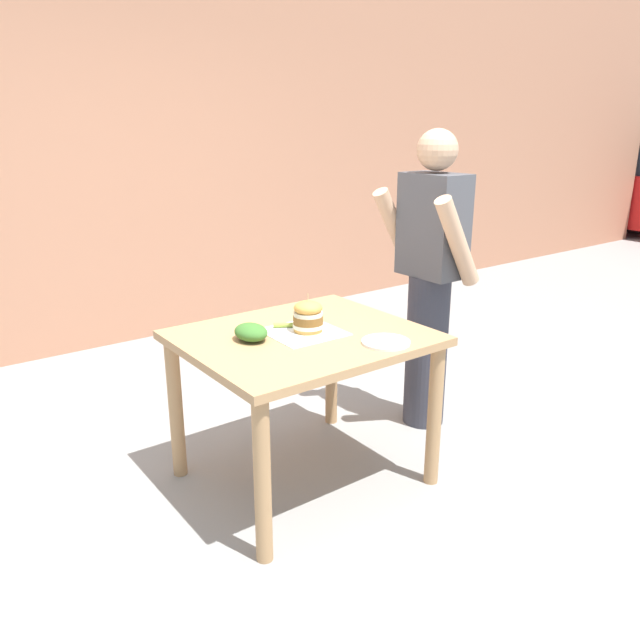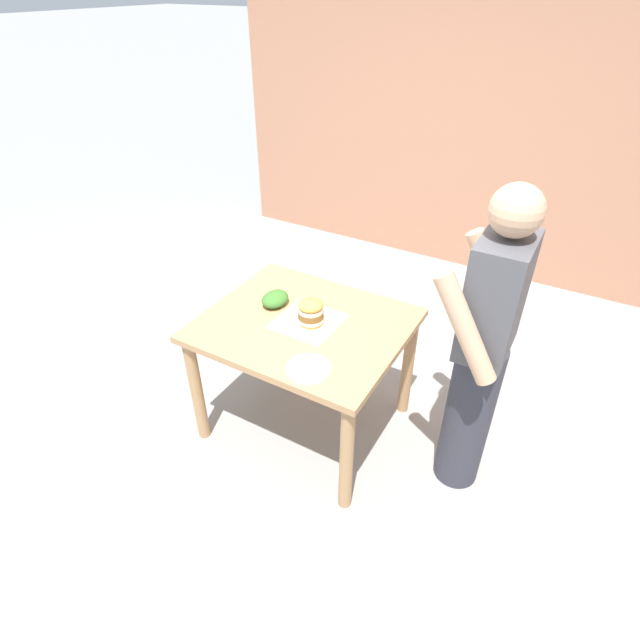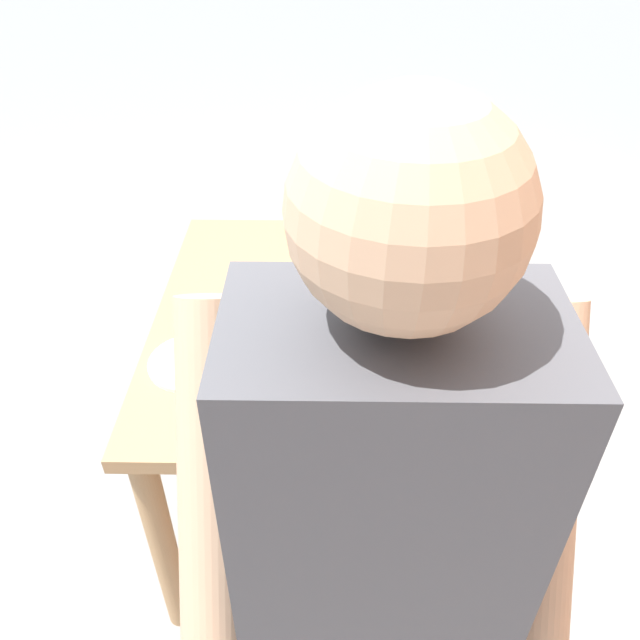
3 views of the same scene
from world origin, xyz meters
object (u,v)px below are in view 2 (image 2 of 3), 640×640
Objects in this scene: pickle_spear at (312,308)px; side_salad at (275,299)px; sandwich at (311,312)px; side_plate_with_forks at (309,368)px; diner_across_table at (482,350)px; patio_table at (305,340)px.

pickle_spear is 0.53× the size of side_salad.
side_salad is (-0.06, -0.28, -0.04)m from sandwich.
sandwich reaches higher than side_plate_with_forks.
diner_across_table is at bearing 120.50° from side_plate_with_forks.
sandwich is 0.15m from pickle_spear.
sandwich reaches higher than pickle_spear.
diner_across_table is at bearing 95.45° from patio_table.
diner_across_table reaches higher than patio_table.
diner_across_table is at bearing 90.90° from side_salad.
diner_across_table is at bearing 87.76° from pickle_spear.
sandwich is 0.90m from diner_across_table.
diner_across_table is (0.04, 0.96, 0.10)m from pickle_spear.
pickle_spear is at bearing -151.06° from side_plate_with_forks.
pickle_spear is at bearing -92.24° from diner_across_table.
side_salad reaches higher than pickle_spear.
diner_across_table is (-0.08, 0.90, 0.04)m from sandwich.
patio_table is 0.42m from side_plate_with_forks.
pickle_spear is (-0.12, -0.06, -0.06)m from sandwich.
patio_table is 0.20m from sandwich.
pickle_spear is (-0.13, -0.03, 0.14)m from patio_table.
patio_table is 6.08× the size of side_salad.
pickle_spear is at bearing -168.25° from patio_table.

